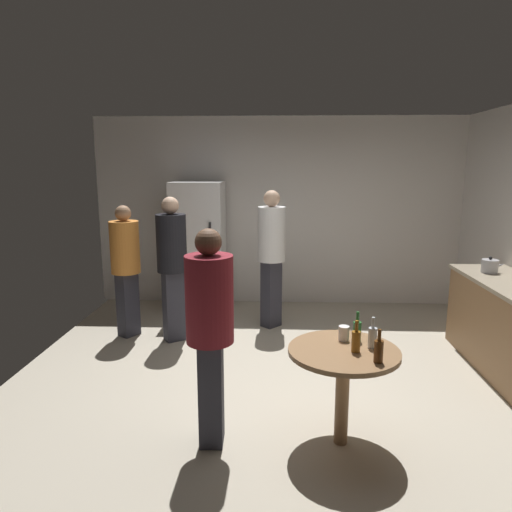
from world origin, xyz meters
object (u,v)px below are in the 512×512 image
Objects in this scene: foreground_table at (343,363)px; beer_bottle_green at (357,331)px; beer_bottle_amber at (356,341)px; person_in_maroon_shirt at (210,322)px; person_in_white_shirt at (271,248)px; kettle at (490,266)px; person_in_orange_shirt at (126,261)px; person_in_black_shirt at (172,258)px; beer_bottle_brown at (379,350)px; beer_bottle_clear at (373,337)px; refrigerator at (199,247)px; plastic_cup_white at (344,333)px.

beer_bottle_green is (0.12, 0.16, 0.19)m from foreground_table.
person_in_maroon_shirt is (-1.03, 0.01, 0.12)m from beer_bottle_amber.
kettle is at bearing 25.75° from person_in_white_shirt.
person_in_white_shirt is 1.07× the size of person_in_maroon_shirt.
person_in_black_shirt reaches higher than person_in_orange_shirt.
beer_bottle_brown is 0.25m from beer_bottle_clear.
person_in_maroon_shirt reaches higher than foreground_table.
kettle is at bearing -22.91° from refrigerator.
person_in_orange_shirt is at bearing -123.41° from person_in_white_shirt.
beer_bottle_green is at bearing -135.85° from kettle.
kettle is at bearing 51.41° from beer_bottle_brown.
plastic_cup_white is (-1.76, -1.60, -0.18)m from kettle.
beer_bottle_amber is 1.04m from person_in_maroon_shirt.
plastic_cup_white is (-0.17, 0.39, -0.03)m from beer_bottle_brown.
foreground_table is at bearing 150.65° from beer_bottle_amber.
beer_bottle_green is at bearing -5.61° from person_in_orange_shirt.
person_in_maroon_shirt is at bearing -146.51° from kettle.
foreground_table is 0.24m from plastic_cup_white.
beer_bottle_amber is 0.14× the size of person_in_maroon_shirt.
person_in_maroon_shirt reaches higher than person_in_orange_shirt.
plastic_cup_white is 0.07× the size of person_in_orange_shirt.
foreground_table is 7.27× the size of plastic_cup_white.
foreground_table is at bearing -34.16° from person_in_white_shirt.
beer_bottle_green is (-1.67, -1.62, -0.15)m from kettle.
foreground_table is 0.46× the size of person_in_white_shirt.
beer_bottle_amber is 0.14× the size of person_in_black_shirt.
foreground_table is at bearing -135.12° from kettle.
beer_bottle_green is 2.09× the size of plastic_cup_white.
kettle is 0.14× the size of person_in_white_shirt.
person_in_maroon_shirt is 0.96× the size of person_in_black_shirt.
person_in_orange_shirt is (-4.04, 0.35, -0.06)m from kettle.
refrigerator is at bearing 116.95° from beer_bottle_amber.
beer_bottle_clear is 0.23m from plastic_cup_white.
kettle is at bearing 31.33° from person_in_maroon_shirt.
person_in_maroon_shirt reaches higher than beer_bottle_amber.
person_in_white_shirt reaches higher than beer_bottle_green.
beer_bottle_brown is (-1.59, -1.99, -0.15)m from kettle.
beer_bottle_amber is at bearing 7.87° from person_in_black_shirt.
refrigerator reaches higher than plastic_cup_white.
beer_bottle_amber is at bearing -101.65° from beer_bottle_green.
person_in_white_shirt reaches higher than foreground_table.
refrigerator is 1.20m from person_in_black_shirt.
kettle is at bearing 42.26° from plastic_cup_white.
person_in_maroon_shirt is at bearing -13.24° from person_in_black_shirt.
person_in_black_shirt is (-1.88, 1.96, 0.16)m from beer_bottle_clear.
beer_bottle_clear is (0.01, 0.25, 0.00)m from beer_bottle_brown.
kettle is (3.35, -1.42, 0.07)m from refrigerator.
beer_bottle_brown is at bearing -47.02° from foreground_table.
refrigerator is at bearing 98.61° from person_in_maroon_shirt.
beer_bottle_brown is 0.38m from beer_bottle_green.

